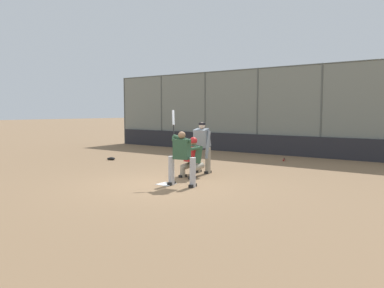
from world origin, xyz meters
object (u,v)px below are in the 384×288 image
(umpire_home, at_px, (202,146))
(fielding_glove_on_dirt, at_px, (111,159))
(spare_bat_near_backstop, at_px, (284,160))
(catcher_behind_plate, at_px, (192,157))
(batter_at_plate, at_px, (182,156))

(umpire_home, height_order, fielding_glove_on_dirt, umpire_home)
(spare_bat_near_backstop, bearing_deg, catcher_behind_plate, -27.88)
(catcher_behind_plate, bearing_deg, spare_bat_near_backstop, -88.14)
(catcher_behind_plate, relative_size, fielding_glove_on_dirt, 3.72)
(batter_at_plate, bearing_deg, spare_bat_near_backstop, -99.48)
(fielding_glove_on_dirt, bearing_deg, batter_at_plate, 155.87)
(batter_at_plate, distance_m, umpire_home, 2.19)
(umpire_home, bearing_deg, batter_at_plate, 108.62)
(batter_at_plate, distance_m, fielding_glove_on_dirt, 6.22)
(batter_at_plate, relative_size, spare_bat_near_backstop, 2.57)
(batter_at_plate, height_order, catcher_behind_plate, batter_at_plate)
(catcher_behind_plate, distance_m, fielding_glove_on_dirt, 5.29)
(catcher_behind_plate, height_order, fielding_glove_on_dirt, catcher_behind_plate)
(umpire_home, distance_m, spare_bat_near_backstop, 4.71)
(batter_at_plate, xyz_separation_m, catcher_behind_plate, (0.55, -1.19, -0.16))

